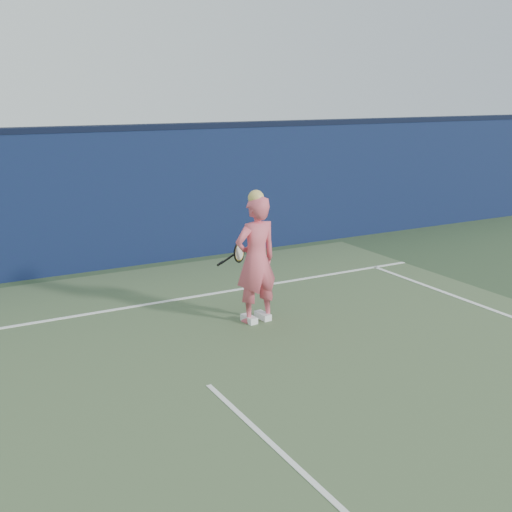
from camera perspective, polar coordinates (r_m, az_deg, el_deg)
ground at (r=6.54m, az=-0.44°, el=-14.85°), size 80.00×80.00×0.00m
backstop_wall at (r=11.99m, az=-15.47°, el=4.59°), size 24.00×0.40×2.50m
wall_cap at (r=11.84m, az=-15.90°, el=10.80°), size 24.00×0.42×0.10m
player at (r=8.96m, az=0.00°, el=-0.31°), size 0.70×0.50×1.89m
racket at (r=9.34m, az=-1.64°, el=0.23°), size 0.55×0.23×0.30m
court_lines at (r=6.28m, az=1.04°, el=-16.04°), size 11.00×12.04×0.01m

